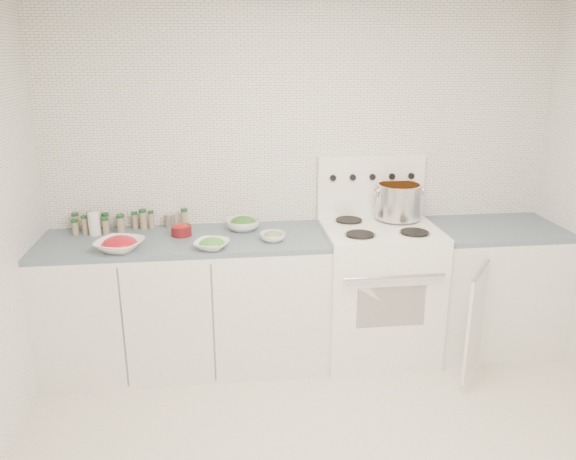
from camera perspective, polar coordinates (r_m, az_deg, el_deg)
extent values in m
cube|color=white|center=(3.94, 1.51, 5.91)|extent=(3.50, 0.02, 2.50)
cube|color=white|center=(3.86, -10.18, -7.44)|extent=(1.85, 0.62, 0.86)
cube|color=#455767|center=(3.70, -10.56, -1.11)|extent=(1.85, 0.62, 0.03)
cube|color=white|center=(3.97, 9.04, -6.23)|extent=(0.76, 0.65, 0.92)
cube|color=black|center=(3.68, 10.41, -7.65)|extent=(0.45, 0.01, 0.28)
cylinder|color=silver|center=(3.55, 10.80, -4.72)|extent=(0.65, 0.02, 0.02)
cube|color=white|center=(3.81, 9.38, 0.20)|extent=(0.76, 0.65, 0.01)
cube|color=white|center=(4.02, 8.38, 4.46)|extent=(0.76, 0.06, 0.43)
cylinder|color=silver|center=(3.61, 7.33, -0.52)|extent=(0.21, 0.21, 0.01)
cylinder|color=black|center=(3.61, 7.33, -0.43)|extent=(0.18, 0.18, 0.01)
cylinder|color=silver|center=(3.71, 12.73, -0.30)|extent=(0.21, 0.21, 0.01)
cylinder|color=black|center=(3.71, 12.73, -0.21)|extent=(0.18, 0.18, 0.01)
cylinder|color=silver|center=(3.91, 6.20, 0.94)|extent=(0.21, 0.21, 0.01)
cylinder|color=black|center=(3.91, 6.21, 1.03)|extent=(0.18, 0.18, 0.01)
cylinder|color=silver|center=(4.00, 11.24, 1.11)|extent=(0.21, 0.21, 0.01)
cylinder|color=black|center=(4.00, 11.24, 1.19)|extent=(0.18, 0.18, 0.01)
cylinder|color=black|center=(3.91, 4.58, 5.31)|extent=(0.04, 0.02, 0.04)
cylinder|color=black|center=(3.94, 6.59, 5.34)|extent=(0.04, 0.02, 0.04)
cylinder|color=black|center=(3.97, 8.56, 5.37)|extent=(0.04, 0.02, 0.04)
cylinder|color=black|center=(4.01, 10.50, 5.39)|extent=(0.04, 0.02, 0.04)
cylinder|color=black|center=(4.06, 12.40, 5.40)|extent=(0.04, 0.02, 0.04)
cube|color=white|center=(4.29, 19.70, -5.65)|extent=(0.89, 0.62, 0.86)
cube|color=#455767|center=(4.14, 20.34, 0.09)|extent=(0.89, 0.62, 0.03)
cube|color=white|center=(3.77, 18.48, -8.82)|extent=(0.26, 0.33, 0.70)
cylinder|color=silver|center=(3.96, 11.15, 2.91)|extent=(0.31, 0.31, 0.24)
cylinder|color=orange|center=(3.94, 11.24, 4.37)|extent=(0.28, 0.28, 0.03)
torus|color=silver|center=(3.90, 8.96, 3.87)|extent=(0.01, 0.08, 0.08)
torus|color=silver|center=(4.00, 13.41, 3.95)|extent=(0.01, 0.08, 0.08)
imported|color=white|center=(3.55, -16.74, -1.50)|extent=(0.35, 0.35, 0.07)
ellipsoid|color=#B30F1B|center=(3.55, -16.76, -1.29)|extent=(0.20, 0.20, 0.09)
imported|color=white|center=(3.47, -7.74, -1.49)|extent=(0.26, 0.26, 0.05)
ellipsoid|color=#2A7D29|center=(3.46, -7.74, -1.33)|extent=(0.15, 0.15, 0.07)
imported|color=white|center=(3.81, -4.59, 0.56)|extent=(0.27, 0.27, 0.07)
ellipsoid|color=#295217|center=(3.80, -4.59, 0.84)|extent=(0.17, 0.17, 0.08)
imported|color=white|center=(3.58, -1.55, -0.70)|extent=(0.18, 0.18, 0.05)
ellipsoid|color=#335321|center=(3.58, -1.55, -0.49)|extent=(0.12, 0.12, 0.05)
cylinder|color=#5C0F12|center=(3.74, -10.77, -0.06)|extent=(0.13, 0.13, 0.07)
ellipsoid|color=red|center=(3.74, -10.80, 0.28)|extent=(0.10, 0.10, 0.05)
cylinder|color=white|center=(3.90, -19.08, 0.59)|extent=(0.10, 0.10, 0.15)
cylinder|color=#ADA292|center=(3.93, -11.90, 0.94)|extent=(0.09, 0.09, 0.09)
cylinder|color=gray|center=(4.03, -20.75, 0.65)|extent=(0.05, 0.05, 0.11)
cylinder|color=#13441D|center=(4.02, -20.84, 1.50)|extent=(0.05, 0.05, 0.02)
cylinder|color=gray|center=(4.01, -19.43, 0.72)|extent=(0.04, 0.04, 0.11)
cylinder|color=#13441D|center=(3.99, -19.52, 1.60)|extent=(0.04, 0.04, 0.02)
cylinder|color=gray|center=(4.00, -18.03, 0.72)|extent=(0.05, 0.05, 0.10)
cylinder|color=#13441D|center=(3.98, -18.10, 1.51)|extent=(0.05, 0.05, 0.02)
cylinder|color=gray|center=(3.98, -16.60, 0.71)|extent=(0.05, 0.05, 0.09)
cylinder|color=#13441D|center=(3.96, -16.67, 1.43)|extent=(0.05, 0.05, 0.02)
cylinder|color=gray|center=(3.96, -15.30, 0.84)|extent=(0.04, 0.04, 0.10)
cylinder|color=#13441D|center=(3.95, -15.37, 1.65)|extent=(0.04, 0.04, 0.02)
cylinder|color=gray|center=(3.93, -13.71, 0.90)|extent=(0.04, 0.04, 0.11)
cylinder|color=#13441D|center=(3.92, -13.77, 1.77)|extent=(0.04, 0.04, 0.02)
cylinder|color=gray|center=(3.93, -14.49, 0.93)|extent=(0.05, 0.05, 0.12)
cylinder|color=#13441D|center=(3.91, -14.57, 1.89)|extent=(0.05, 0.05, 0.02)
cylinder|color=gray|center=(3.91, -10.47, 1.09)|extent=(0.05, 0.05, 0.11)
cylinder|color=#13441D|center=(3.90, -10.52, 2.01)|extent=(0.05, 0.05, 0.02)
cylinder|color=gray|center=(3.95, -20.79, 0.14)|extent=(0.04, 0.04, 0.09)
cylinder|color=#13441D|center=(3.93, -20.88, 0.87)|extent=(0.04, 0.04, 0.02)
cylinder|color=gray|center=(3.93, -19.92, 0.36)|extent=(0.04, 0.04, 0.11)
cylinder|color=#13441D|center=(3.92, -20.02, 1.25)|extent=(0.04, 0.04, 0.02)
cylinder|color=gray|center=(3.89, -18.02, 0.26)|extent=(0.04, 0.04, 0.10)
cylinder|color=#13441D|center=(3.87, -18.10, 1.09)|extent=(0.04, 0.04, 0.02)
cylinder|color=gray|center=(3.87, -16.62, 0.42)|extent=(0.05, 0.05, 0.11)
cylinder|color=#13441D|center=(3.85, -16.71, 1.34)|extent=(0.05, 0.05, 0.02)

